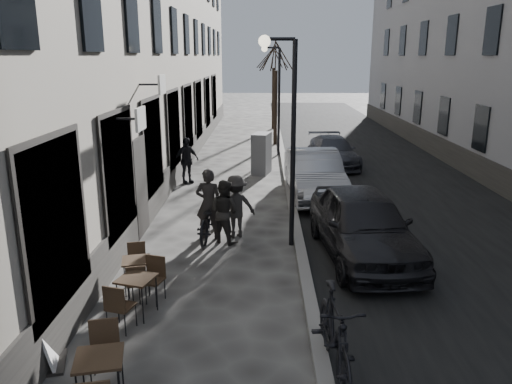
{
  "coord_description": "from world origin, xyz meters",
  "views": [
    {
      "loc": [
        -0.7,
        -5.86,
        4.62
      ],
      "look_at": [
        -0.87,
        4.47,
        1.8
      ],
      "focal_mm": 35.0,
      "sensor_mm": 36.0,
      "label": 1
    }
  ],
  "objects_px": {
    "utility_cabinet": "(261,153)",
    "pedestrian_near": "(224,211)",
    "streetlamp_far": "(275,88)",
    "bistro_set_a": "(100,377)",
    "bistro_set_b": "(137,292)",
    "car_mid": "(314,174)",
    "car_near": "(363,224)",
    "bicycle": "(209,217)",
    "moped": "(335,334)",
    "tree_near": "(276,55)",
    "tree_far": "(274,55)",
    "bistro_set_c": "(137,272)",
    "pedestrian_mid": "(236,206)",
    "car_far": "(333,152)",
    "pedestrian_far": "(186,160)",
    "sign_board": "(47,337)",
    "streetlamp_near": "(286,120)"
  },
  "relations": [
    {
      "from": "pedestrian_mid",
      "to": "car_near",
      "type": "bearing_deg",
      "value": 136.28
    },
    {
      "from": "streetlamp_near",
      "to": "pedestrian_far",
      "type": "height_order",
      "value": "streetlamp_near"
    },
    {
      "from": "tree_near",
      "to": "moped",
      "type": "bearing_deg",
      "value": -88.73
    },
    {
      "from": "pedestrian_mid",
      "to": "pedestrian_far",
      "type": "xyz_separation_m",
      "value": [
        -2.17,
        5.75,
        0.03
      ]
    },
    {
      "from": "car_far",
      "to": "bicycle",
      "type": "bearing_deg",
      "value": -120.83
    },
    {
      "from": "tree_far",
      "to": "bistro_set_b",
      "type": "height_order",
      "value": "tree_far"
    },
    {
      "from": "bistro_set_b",
      "to": "moped",
      "type": "relative_size",
      "value": 0.7
    },
    {
      "from": "utility_cabinet",
      "to": "car_far",
      "type": "xyz_separation_m",
      "value": [
        3.1,
        1.57,
        -0.2
      ]
    },
    {
      "from": "pedestrian_mid",
      "to": "car_far",
      "type": "distance_m",
      "value": 9.7
    },
    {
      "from": "bistro_set_a",
      "to": "moped",
      "type": "height_order",
      "value": "moped"
    },
    {
      "from": "streetlamp_near",
      "to": "sign_board",
      "type": "distance_m",
      "value": 6.96
    },
    {
      "from": "pedestrian_mid",
      "to": "car_mid",
      "type": "xyz_separation_m",
      "value": [
        2.43,
        3.94,
        -0.05
      ]
    },
    {
      "from": "moped",
      "to": "pedestrian_near",
      "type": "bearing_deg",
      "value": 106.93
    },
    {
      "from": "pedestrian_mid",
      "to": "pedestrian_far",
      "type": "relative_size",
      "value": 0.96
    },
    {
      "from": "bistro_set_a",
      "to": "bicycle",
      "type": "bearing_deg",
      "value": 70.95
    },
    {
      "from": "streetlamp_far",
      "to": "pedestrian_mid",
      "type": "bearing_deg",
      "value": -96.31
    },
    {
      "from": "bistro_set_b",
      "to": "utility_cabinet",
      "type": "relative_size",
      "value": 0.94
    },
    {
      "from": "tree_far",
      "to": "pedestrian_near",
      "type": "height_order",
      "value": "tree_far"
    },
    {
      "from": "utility_cabinet",
      "to": "pedestrian_mid",
      "type": "bearing_deg",
      "value": -81.46
    },
    {
      "from": "car_far",
      "to": "pedestrian_far",
      "type": "bearing_deg",
      "value": -156.38
    },
    {
      "from": "tree_far",
      "to": "tree_near",
      "type": "bearing_deg",
      "value": -90.0
    },
    {
      "from": "bistro_set_b",
      "to": "bistro_set_c",
      "type": "bearing_deg",
      "value": 120.97
    },
    {
      "from": "streetlamp_far",
      "to": "pedestrian_near",
      "type": "height_order",
      "value": "streetlamp_far"
    },
    {
      "from": "car_near",
      "to": "bicycle",
      "type": "bearing_deg",
      "value": 156.98
    },
    {
      "from": "tree_near",
      "to": "utility_cabinet",
      "type": "distance_m",
      "value": 8.05
    },
    {
      "from": "utility_cabinet",
      "to": "moped",
      "type": "xyz_separation_m",
      "value": [
        1.15,
        -13.28,
        -0.16
      ]
    },
    {
      "from": "utility_cabinet",
      "to": "bicycle",
      "type": "xyz_separation_m",
      "value": [
        -1.32,
        -7.51,
        -0.25
      ]
    },
    {
      "from": "streetlamp_far",
      "to": "bistro_set_a",
      "type": "height_order",
      "value": "streetlamp_far"
    },
    {
      "from": "sign_board",
      "to": "bistro_set_a",
      "type": "bearing_deg",
      "value": -56.12
    },
    {
      "from": "utility_cabinet",
      "to": "pedestrian_near",
      "type": "distance_m",
      "value": 7.83
    },
    {
      "from": "streetlamp_far",
      "to": "bistro_set_a",
      "type": "distance_m",
      "value": 18.5
    },
    {
      "from": "utility_cabinet",
      "to": "pedestrian_far",
      "type": "height_order",
      "value": "pedestrian_far"
    },
    {
      "from": "streetlamp_far",
      "to": "car_near",
      "type": "height_order",
      "value": "streetlamp_far"
    },
    {
      "from": "bicycle",
      "to": "utility_cabinet",
      "type": "bearing_deg",
      "value": -94.67
    },
    {
      "from": "tree_far",
      "to": "bicycle",
      "type": "bearing_deg",
      "value": -95.62
    },
    {
      "from": "car_near",
      "to": "pedestrian_mid",
      "type": "bearing_deg",
      "value": 151.28
    },
    {
      "from": "car_near",
      "to": "streetlamp_near",
      "type": "bearing_deg",
      "value": 152.46
    },
    {
      "from": "sign_board",
      "to": "pedestrian_far",
      "type": "relative_size",
      "value": 0.68
    },
    {
      "from": "bistro_set_b",
      "to": "pedestrian_far",
      "type": "xyz_separation_m",
      "value": [
        -0.59,
        9.93,
        0.41
      ]
    },
    {
      "from": "streetlamp_far",
      "to": "car_mid",
      "type": "height_order",
      "value": "streetlamp_far"
    },
    {
      "from": "tree_near",
      "to": "bistro_set_b",
      "type": "distance_m",
      "value": 19.29
    },
    {
      "from": "bistro_set_b",
      "to": "car_mid",
      "type": "xyz_separation_m",
      "value": [
        4.01,
        8.12,
        0.33
      ]
    },
    {
      "from": "tree_far",
      "to": "sign_board",
      "type": "xyz_separation_m",
      "value": [
        -3.92,
        -26.14,
        -4.18
      ]
    },
    {
      "from": "car_far",
      "to": "bistro_set_b",
      "type": "bearing_deg",
      "value": -116.89
    },
    {
      "from": "bistro_set_c",
      "to": "car_far",
      "type": "xyz_separation_m",
      "value": [
        5.56,
        12.14,
        0.21
      ]
    },
    {
      "from": "pedestrian_far",
      "to": "car_near",
      "type": "distance_m",
      "value": 8.79
    },
    {
      "from": "car_mid",
      "to": "streetlamp_near",
      "type": "bearing_deg",
      "value": -107.37
    },
    {
      "from": "streetlamp_near",
      "to": "tree_far",
      "type": "height_order",
      "value": "tree_far"
    },
    {
      "from": "pedestrian_near",
      "to": "utility_cabinet",
      "type": "bearing_deg",
      "value": -63.93
    },
    {
      "from": "tree_far",
      "to": "car_near",
      "type": "relative_size",
      "value": 1.2
    }
  ]
}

